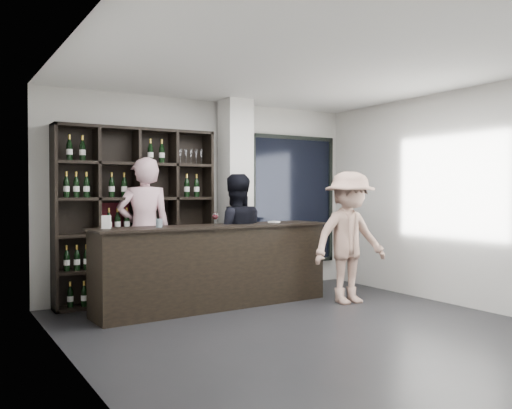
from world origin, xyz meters
TOP-DOWN VIEW (x-y plane):
  - floor at (0.00, 0.00)m, footprint 5.00×5.50m
  - wine_shelf at (-1.15, 2.57)m, footprint 2.20×0.35m
  - structural_column at (0.35, 2.47)m, footprint 0.40×0.40m
  - glass_panel at (1.55, 2.69)m, footprint 1.60×0.08m
  - tasting_counter at (-0.35, 1.75)m, footprint 3.30×0.68m
  - taster_pink at (-1.10, 2.40)m, footprint 0.80×0.60m
  - taster_black at (0.09, 2.01)m, footprint 1.03×0.90m
  - customer at (1.35, 1.05)m, footprint 1.19×0.71m
  - wine_glass at (-0.38, 1.69)m, footprint 0.09×0.09m
  - spit_cup at (-1.15, 1.71)m, footprint 0.10×0.10m
  - napkin_stack at (0.63, 1.85)m, footprint 0.16×0.16m
  - card_stand at (-1.78, 1.80)m, footprint 0.12×0.09m

SIDE VIEW (x-z plane):
  - floor at x=0.00m, z-range -0.01..0.00m
  - tasting_counter at x=-0.35m, z-range 0.00..1.09m
  - taster_black at x=0.09m, z-range 0.00..1.78m
  - customer at x=1.35m, z-range 0.00..1.80m
  - taster_pink at x=-1.10m, z-range 0.00..1.99m
  - napkin_stack at x=0.63m, z-range 1.09..1.11m
  - spit_cup at x=-1.15m, z-range 1.09..1.19m
  - card_stand at x=-1.78m, z-range 1.09..1.25m
  - wine_glass at x=-0.38m, z-range 1.09..1.28m
  - wine_shelf at x=-1.15m, z-range 0.00..2.40m
  - glass_panel at x=1.55m, z-range 0.35..2.45m
  - structural_column at x=0.35m, z-range 0.00..2.90m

